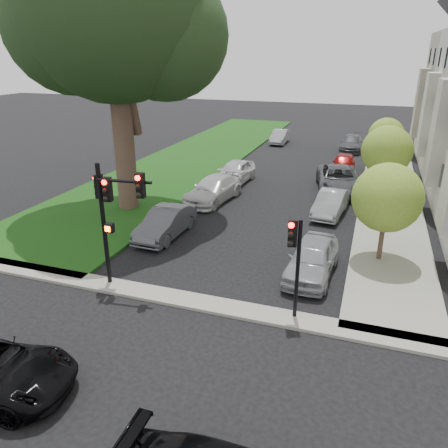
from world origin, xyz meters
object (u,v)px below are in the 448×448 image
(car_parked_9, at_px, (280,137))
(small_tree_c, at_px, (386,135))
(small_tree_b, at_px, (387,151))
(car_parked_6, at_px, (213,189))
(car_parked_3, at_px, (344,163))
(eucalyptus, at_px, (111,2))
(car_parked_7, at_px, (235,172))
(small_tree_a, at_px, (387,198))
(car_parked_1, at_px, (331,204))
(traffic_signal_secondary, at_px, (295,251))
(car_parked_5, at_px, (166,223))
(traffic_signal_main, at_px, (111,204))
(car_parked_2, at_px, (338,179))
(car_parked_4, at_px, (352,143))
(car_parked_0, at_px, (312,258))

(car_parked_9, bearing_deg, small_tree_c, -38.52)
(small_tree_b, distance_m, car_parked_6, 10.71)
(car_parked_3, bearing_deg, small_tree_c, 31.91)
(eucalyptus, relative_size, car_parked_7, 3.47)
(eucalyptus, height_order, car_parked_3, eucalyptus)
(small_tree_a, height_order, car_parked_1, small_tree_a)
(traffic_signal_secondary, relative_size, car_parked_7, 0.80)
(small_tree_b, bearing_deg, car_parked_9, 122.57)
(small_tree_a, bearing_deg, car_parked_9, 111.70)
(car_parked_3, bearing_deg, eucalyptus, -133.84)
(traffic_signal_secondary, relative_size, car_parked_5, 0.85)
(traffic_signal_secondary, height_order, car_parked_1, traffic_signal_secondary)
(eucalyptus, distance_m, small_tree_c, 21.67)
(traffic_signal_main, bearing_deg, car_parked_2, 66.10)
(car_parked_3, height_order, car_parked_4, car_parked_4)
(small_tree_c, height_order, car_parked_4, small_tree_c)
(traffic_signal_main, xyz_separation_m, traffic_signal_secondary, (6.82, -0.04, -0.82))
(small_tree_b, height_order, car_parked_2, small_tree_b)
(traffic_signal_main, xyz_separation_m, car_parked_0, (7.01, 3.35, -2.62))
(car_parked_2, height_order, car_parked_4, car_parked_2)
(traffic_signal_main, bearing_deg, car_parked_4, 76.60)
(car_parked_2, bearing_deg, car_parked_9, 105.82)
(small_tree_c, distance_m, traffic_signal_secondary, 22.70)
(traffic_signal_main, xyz_separation_m, car_parked_1, (6.93, 10.82, -2.70))
(car_parked_3, distance_m, car_parked_6, 11.89)
(traffic_signal_main, height_order, car_parked_6, traffic_signal_main)
(car_parked_1, distance_m, car_parked_9, 20.51)
(car_parked_7, bearing_deg, small_tree_c, 39.74)
(eucalyptus, bearing_deg, small_tree_c, 45.83)
(small_tree_a, relative_size, car_parked_1, 1.08)
(traffic_signal_secondary, relative_size, car_parked_1, 0.91)
(small_tree_b, relative_size, traffic_signal_secondary, 1.24)
(small_tree_b, bearing_deg, small_tree_a, -90.00)
(small_tree_c, relative_size, car_parked_4, 0.83)
(small_tree_a, relative_size, traffic_signal_main, 0.89)
(small_tree_a, height_order, car_parked_7, small_tree_a)
(small_tree_c, distance_m, car_parked_6, 15.18)
(small_tree_b, distance_m, car_parked_2, 3.58)
(traffic_signal_main, height_order, car_parked_7, traffic_signal_main)
(car_parked_0, bearing_deg, car_parked_3, 93.12)
(car_parked_9, bearing_deg, car_parked_7, -90.34)
(eucalyptus, distance_m, car_parked_9, 24.59)
(car_parked_0, distance_m, car_parked_7, 13.77)
(small_tree_b, relative_size, small_tree_c, 1.14)
(small_tree_b, bearing_deg, traffic_signal_main, -122.96)
(car_parked_1, xyz_separation_m, car_parked_4, (-0.06, 18.04, 0.03))
(small_tree_a, xyz_separation_m, car_parked_6, (-9.73, 5.39, -2.17))
(car_parked_2, bearing_deg, small_tree_c, 58.50)
(car_parked_2, bearing_deg, small_tree_b, -25.77)
(car_parked_0, relative_size, car_parked_5, 1.02)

